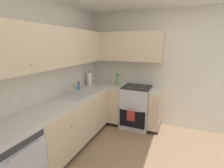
# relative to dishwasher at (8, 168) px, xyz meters

# --- Properties ---
(wall_back) EXTENTS (3.97, 0.05, 2.53)m
(wall_back) POSITION_rel_dishwasher_xyz_m (0.75, 0.33, 0.83)
(wall_back) COLOR silver
(wall_back) RESTS_ON ground_plane
(wall_right) EXTENTS (0.05, 3.67, 2.53)m
(wall_right) POSITION_rel_dishwasher_xyz_m (2.71, -1.49, 0.83)
(wall_right) COLOR silver
(wall_right) RESTS_ON ground_plane
(dishwasher) EXTENTS (0.60, 0.63, 0.87)m
(dishwasher) POSITION_rel_dishwasher_xyz_m (0.00, 0.00, 0.00)
(dishwasher) COLOR silver
(dishwasher) RESTS_ON ground_plane
(lower_cabinets_back) EXTENTS (1.78, 0.62, 0.87)m
(lower_cabinets_back) POSITION_rel_dishwasher_xyz_m (1.20, 0.00, 0.00)
(lower_cabinets_back) COLOR beige
(lower_cabinets_back) RESTS_ON ground_plane
(countertop_back) EXTENTS (2.99, 0.60, 0.03)m
(countertop_back) POSITION_rel_dishwasher_xyz_m (1.19, 0.00, 0.45)
(countertop_back) COLOR beige
(countertop_back) RESTS_ON lower_cabinets_back
(lower_cabinets_right) EXTENTS (0.62, 1.12, 0.87)m
(lower_cabinets_right) POSITION_rel_dishwasher_xyz_m (2.39, -0.83, 0.00)
(lower_cabinets_right) COLOR beige
(lower_cabinets_right) RESTS_ON ground_plane
(countertop_right) EXTENTS (0.60, 1.12, 0.03)m
(countertop_right) POSITION_rel_dishwasher_xyz_m (2.39, -0.83, 0.45)
(countertop_right) COLOR beige
(countertop_right) RESTS_ON lower_cabinets_right
(oven_range) EXTENTS (0.68, 0.62, 1.05)m
(oven_range) POSITION_rel_dishwasher_xyz_m (2.40, -0.88, 0.02)
(oven_range) COLOR silver
(oven_range) RESTS_ON ground_plane
(upper_cabinets_back) EXTENTS (2.67, 0.34, 0.62)m
(upper_cabinets_back) POSITION_rel_dishwasher_xyz_m (1.03, 0.14, 1.33)
(upper_cabinets_back) COLOR beige
(upper_cabinets_right) EXTENTS (0.32, 1.67, 0.62)m
(upper_cabinets_right) POSITION_rel_dishwasher_xyz_m (2.53, -0.53, 1.33)
(upper_cabinets_right) COLOR beige
(sink) EXTENTS (0.58, 0.40, 0.10)m
(sink) POSITION_rel_dishwasher_xyz_m (1.39, -0.03, 0.43)
(sink) COLOR #B7B7BC
(sink) RESTS_ON countertop_back
(faucet) EXTENTS (0.07, 0.16, 0.19)m
(faucet) POSITION_rel_dishwasher_xyz_m (1.39, 0.18, 0.58)
(faucet) COLOR silver
(faucet) RESTS_ON countertop_back
(soap_bottle) EXTENTS (0.06, 0.06, 0.17)m
(soap_bottle) POSITION_rel_dishwasher_xyz_m (1.76, 0.18, 0.54)
(soap_bottle) COLOR #3F72BF
(soap_bottle) RESTS_ON countertop_back
(paper_towel_roll) EXTENTS (0.11, 0.11, 0.35)m
(paper_towel_roll) POSITION_rel_dishwasher_xyz_m (2.15, 0.16, 0.61)
(paper_towel_roll) COLOR white
(paper_towel_roll) RESTS_ON countertop_back
(oil_bottle) EXTENTS (0.08, 0.08, 0.27)m
(oil_bottle) POSITION_rel_dishwasher_xyz_m (2.39, -0.43, 0.59)
(oil_bottle) COLOR #729E66
(oil_bottle) RESTS_ON countertop_right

